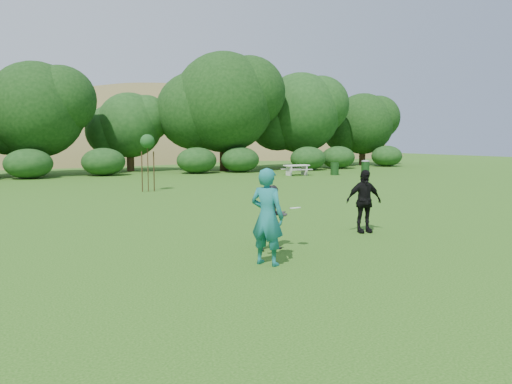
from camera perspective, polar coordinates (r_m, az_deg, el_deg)
ground at (r=11.96m, az=6.67°, el=-6.61°), size 120.00×120.00×0.00m
player_teal at (r=10.35m, az=1.28°, el=-2.84°), size 0.81×0.89×2.03m
player_grey at (r=11.78m, az=2.01°, el=-2.96°), size 0.79×0.64×1.54m
player_black at (r=14.27m, az=12.22°, el=-1.03°), size 1.11×0.65×1.77m
trash_can_near at (r=36.69m, az=8.98°, el=2.63°), size 0.60×0.60×0.90m
frisbee at (r=11.84m, az=4.51°, el=-1.83°), size 0.27×0.27×0.08m
sapling at (r=25.37m, az=-12.31°, el=5.50°), size 0.70×0.70×2.85m
picnic_table at (r=35.98m, az=4.67°, el=2.73°), size 1.80×1.48×0.76m
trash_can_lidded at (r=38.17m, az=12.39°, el=2.83°), size 0.60×0.60×1.05m
hillside at (r=79.68m, az=-22.65°, el=-4.93°), size 150.00×72.00×52.00m
tree_row at (r=39.63m, az=-13.21°, el=9.20°), size 53.92×10.38×9.62m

